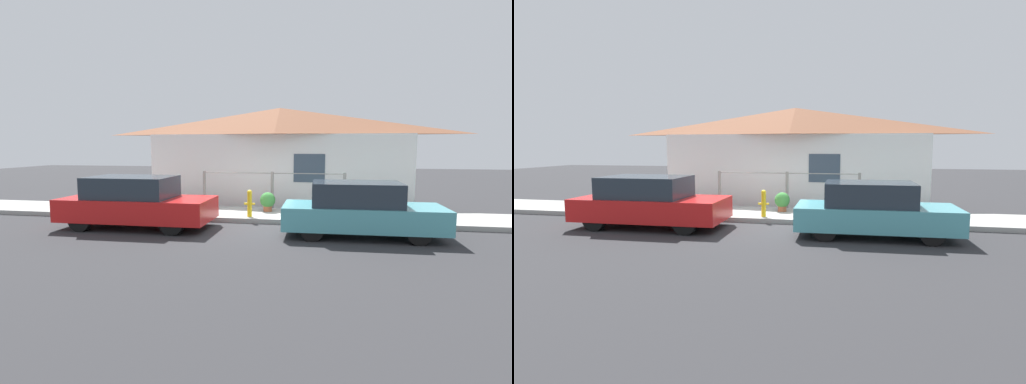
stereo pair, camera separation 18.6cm
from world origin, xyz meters
TOP-DOWN VIEW (x-y plane):
  - ground_plane at (0.00, 0.00)m, footprint 60.00×60.00m
  - sidewalk at (0.00, 1.11)m, footprint 24.00×2.22m
  - house at (0.00, 3.93)m, footprint 9.96×2.23m
  - fence at (0.00, 2.07)m, footprint 4.90×0.10m
  - car_left at (-3.35, -1.11)m, footprint 4.15×1.81m
  - car_right at (2.68, -1.11)m, footprint 3.95×1.72m
  - fire_hydrant at (-0.43, 0.33)m, footprint 0.33×0.15m
  - potted_plant_near_hydrant at (-0.05, 1.40)m, footprint 0.50×0.50m
  - potted_plant_by_fence at (-3.41, 1.52)m, footprint 0.38×0.38m

SIDE VIEW (x-z plane):
  - ground_plane at x=0.00m, z-range 0.00..0.00m
  - sidewalk at x=0.00m, z-range 0.00..0.14m
  - potted_plant_by_fence at x=-3.41m, z-range 0.16..0.71m
  - potted_plant_near_hydrant at x=-0.05m, z-range 0.18..0.80m
  - fire_hydrant at x=-0.43m, z-range 0.16..0.97m
  - car_right at x=2.68m, z-range -0.01..1.36m
  - car_left at x=-3.35m, z-range 0.00..1.42m
  - fence at x=0.00m, z-range 0.20..1.45m
  - house at x=0.00m, z-range 1.11..4.81m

